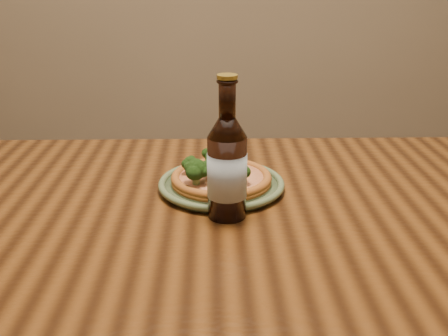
{
  "coord_description": "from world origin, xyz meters",
  "views": [
    {
      "loc": [
        -0.02,
        -0.77,
        1.18
      ],
      "look_at": [
        -0.0,
        0.15,
        0.82
      ],
      "focal_mm": 42.0,
      "sensor_mm": 36.0,
      "label": 1
    }
  ],
  "objects_px": {
    "table": "(227,257)",
    "plate": "(221,184)",
    "beer_bottle": "(227,167)",
    "pizza": "(220,176)"
  },
  "relations": [
    {
      "from": "table",
      "to": "plate",
      "type": "relative_size",
      "value": 6.2
    },
    {
      "from": "table",
      "to": "beer_bottle",
      "type": "xyz_separation_m",
      "value": [
        -0.0,
        -0.01,
        0.19
      ]
    },
    {
      "from": "pizza",
      "to": "beer_bottle",
      "type": "bearing_deg",
      "value": -85.1
    },
    {
      "from": "table",
      "to": "beer_bottle",
      "type": "relative_size",
      "value": 6.17
    },
    {
      "from": "plate",
      "to": "beer_bottle",
      "type": "bearing_deg",
      "value": -86.25
    },
    {
      "from": "table",
      "to": "beer_bottle",
      "type": "height_order",
      "value": "beer_bottle"
    },
    {
      "from": "table",
      "to": "pizza",
      "type": "distance_m",
      "value": 0.17
    },
    {
      "from": "table",
      "to": "plate",
      "type": "bearing_deg",
      "value": 94.38
    },
    {
      "from": "pizza",
      "to": "table",
      "type": "bearing_deg",
      "value": -84.36
    },
    {
      "from": "pizza",
      "to": "beer_bottle",
      "type": "xyz_separation_m",
      "value": [
        0.01,
        -0.12,
        0.07
      ]
    }
  ]
}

